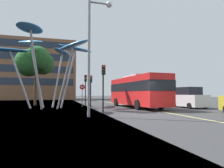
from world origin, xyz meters
name	(u,v)px	position (x,y,z in m)	size (l,w,h in m)	color
ground	(139,115)	(-0.70, 0.00, -0.05)	(120.00, 240.00, 0.10)	#38383A
red_bus	(137,90)	(1.72, 6.18, 1.92)	(3.11, 10.37, 3.51)	red
leaf_sculpture	(48,49)	(-7.59, 8.13, 6.29)	(10.34, 10.04, 8.09)	#9EA0A5
traffic_light_kerb_near	(103,78)	(-2.91, 2.21, 2.80)	(0.28, 0.42, 3.88)	black
traffic_light_kerb_far	(91,84)	(-2.99, 8.20, 2.58)	(0.28, 0.42, 3.55)	black
traffic_light_island_mid	(86,84)	(-3.27, 10.49, 2.76)	(0.28, 0.42, 3.81)	black
car_parked_mid	(189,98)	(6.92, 4.28, 1.02)	(2.02, 4.16, 2.20)	silver
car_parked_far	(157,97)	(6.91, 10.97, 1.02)	(2.10, 4.23, 2.17)	gray
street_lamp	(94,41)	(-4.20, -0.63, 5.05)	(1.71, 0.44, 7.95)	gray
tree_pavement_near	(35,62)	(-9.38, 12.86, 5.59)	(4.83, 4.03, 7.54)	brown
no_entry_sign	(82,92)	(-3.87, 8.90, 1.71)	(0.60, 0.12, 2.57)	gray
backdrop_building	(31,71)	(-13.65, 41.32, 7.52)	(22.70, 11.99, 15.02)	brown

